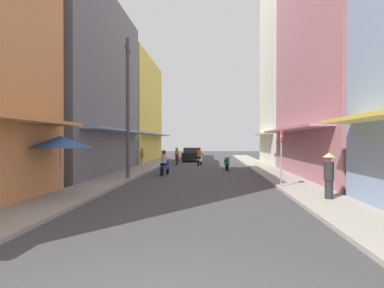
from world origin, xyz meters
name	(u,v)px	position (x,y,z in m)	size (l,w,h in m)	color
ground_plane	(202,173)	(0.00, 18.38, 0.00)	(98.49, 98.49, 0.00)	#424244
sidewalk_left	(133,172)	(-4.63, 18.38, 0.06)	(2.03, 52.77, 0.12)	#9E9991
sidewalk_right	(272,173)	(4.63, 18.38, 0.06)	(2.03, 52.77, 0.12)	#ADA89E
building_left_mid	(71,86)	(-8.64, 17.90, 5.78)	(7.05, 13.52, 11.56)	slate
building_left_far	(125,111)	(-8.64, 31.52, 5.37)	(7.05, 12.76, 10.76)	#EFD159
building_right_mid	(352,57)	(8.64, 15.83, 6.95)	(7.05, 13.36, 13.92)	#B7727F
building_right_far	(299,72)	(8.64, 27.47, 8.47)	(7.05, 8.42, 16.95)	silver
motorbike_green	(227,164)	(1.76, 20.58, 0.50)	(0.55, 1.81, 0.96)	black
motorbike_blue	(165,164)	(-2.26, 17.00, 0.70)	(0.57, 1.80, 1.58)	black
motorbike_white	(200,157)	(-0.40, 25.36, 0.70)	(0.56, 1.80, 1.58)	black
motorbike_maroon	(177,157)	(-2.50, 26.46, 0.70)	(0.55, 1.80, 1.58)	black
parked_car	(192,154)	(-1.40, 31.55, 0.74)	(1.97, 4.19, 1.45)	black
pedestrian_far	(142,157)	(-5.21, 24.23, 0.77)	(0.34, 0.34, 1.55)	beige
pedestrian_midway	(329,174)	(4.79, 8.10, 0.98)	(0.44, 0.44, 1.73)	#262628
vendor_umbrella	(61,142)	(-4.89, 8.22, 2.10)	(2.31, 2.31, 2.33)	#99999E
utility_pole	(128,108)	(-3.86, 14.10, 3.94)	(0.20, 1.20, 7.71)	#4C4C4F
street_sign_no_entry	(281,151)	(3.76, 11.21, 1.72)	(0.07, 0.60, 2.65)	gray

